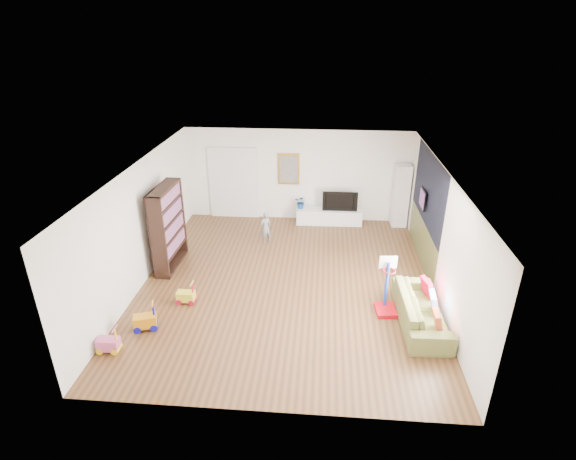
# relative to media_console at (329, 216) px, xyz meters

# --- Properties ---
(floor) EXTENTS (6.50, 7.50, 0.00)m
(floor) POSITION_rel_media_console_xyz_m (-0.97, -3.44, -0.22)
(floor) COLOR brown
(floor) RESTS_ON ground
(ceiling) EXTENTS (6.50, 7.50, 0.00)m
(ceiling) POSITION_rel_media_console_xyz_m (-0.97, -3.44, 2.48)
(ceiling) COLOR white
(ceiling) RESTS_ON ground
(wall_back) EXTENTS (6.50, 0.00, 2.70)m
(wall_back) POSITION_rel_media_console_xyz_m (-0.97, 0.31, 1.13)
(wall_back) COLOR white
(wall_back) RESTS_ON ground
(wall_front) EXTENTS (6.50, 0.00, 2.70)m
(wall_front) POSITION_rel_media_console_xyz_m (-0.97, -7.19, 1.13)
(wall_front) COLOR silver
(wall_front) RESTS_ON ground
(wall_left) EXTENTS (0.00, 7.50, 2.70)m
(wall_left) POSITION_rel_media_console_xyz_m (-4.22, -3.44, 1.13)
(wall_left) COLOR silver
(wall_left) RESTS_ON ground
(wall_right) EXTENTS (0.00, 7.50, 2.70)m
(wall_right) POSITION_rel_media_console_xyz_m (2.28, -3.44, 1.13)
(wall_right) COLOR silver
(wall_right) RESTS_ON ground
(navy_accent) EXTENTS (0.01, 3.20, 1.70)m
(navy_accent) POSITION_rel_media_console_xyz_m (2.27, -2.04, 1.63)
(navy_accent) COLOR black
(navy_accent) RESTS_ON wall_right
(olive_wainscot) EXTENTS (0.01, 3.20, 1.00)m
(olive_wainscot) POSITION_rel_media_console_xyz_m (2.27, -2.04, 0.28)
(olive_wainscot) COLOR brown
(olive_wainscot) RESTS_ON wall_right
(doorway) EXTENTS (1.45, 0.06, 2.10)m
(doorway) POSITION_rel_media_console_xyz_m (-2.87, 0.27, 0.83)
(doorway) COLOR white
(doorway) RESTS_ON ground
(painting_back) EXTENTS (0.62, 0.06, 0.92)m
(painting_back) POSITION_rel_media_console_xyz_m (-1.22, 0.27, 1.33)
(painting_back) COLOR gold
(painting_back) RESTS_ON wall_back
(artwork_right) EXTENTS (0.04, 0.56, 0.46)m
(artwork_right) POSITION_rel_media_console_xyz_m (2.20, -1.84, 1.33)
(artwork_right) COLOR #7F3F8C
(artwork_right) RESTS_ON wall_right
(media_console) EXTENTS (1.92, 0.52, 0.45)m
(media_console) POSITION_rel_media_console_xyz_m (0.00, 0.00, 0.00)
(media_console) COLOR white
(media_console) RESTS_ON ground
(tall_cabinet) EXTENTS (0.43, 0.43, 1.82)m
(tall_cabinet) POSITION_rel_media_console_xyz_m (2.02, 0.04, 0.69)
(tall_cabinet) COLOR white
(tall_cabinet) RESTS_ON ground
(bookshelf) EXTENTS (0.40, 1.39, 2.02)m
(bookshelf) POSITION_rel_media_console_xyz_m (-3.83, -2.83, 0.79)
(bookshelf) COLOR black
(bookshelf) RESTS_ON ground
(sofa) EXTENTS (0.88, 2.11, 0.61)m
(sofa) POSITION_rel_media_console_xyz_m (1.80, -4.71, 0.08)
(sofa) COLOR olive
(sofa) RESTS_ON ground
(basketball_hoop) EXTENTS (0.46, 0.55, 1.21)m
(basketball_hoop) POSITION_rel_media_console_xyz_m (1.16, -4.41, 0.38)
(basketball_hoop) COLOR red
(basketball_hoop) RESTS_ON ground
(ride_on_yellow) EXTENTS (0.38, 0.24, 0.50)m
(ride_on_yellow) POSITION_rel_media_console_xyz_m (-3.02, -4.41, 0.03)
(ride_on_yellow) COLOR yellow
(ride_on_yellow) RESTS_ON ground
(ride_on_orange) EXTENTS (0.49, 0.38, 0.57)m
(ride_on_orange) POSITION_rel_media_console_xyz_m (-3.55, -5.35, 0.06)
(ride_on_orange) COLOR orange
(ride_on_orange) RESTS_ON ground
(ride_on_pink) EXTENTS (0.39, 0.25, 0.51)m
(ride_on_pink) POSITION_rel_media_console_xyz_m (-3.97, -6.04, 0.03)
(ride_on_pink) COLOR #CD548B
(ride_on_pink) RESTS_ON ground
(child) EXTENTS (0.39, 0.37, 0.89)m
(child) POSITION_rel_media_console_xyz_m (-1.70, -1.42, 0.22)
(child) COLOR slate
(child) RESTS_ON ground
(tv) EXTENTS (1.01, 0.14, 0.58)m
(tv) POSITION_rel_media_console_xyz_m (0.29, 0.01, 0.51)
(tv) COLOR black
(tv) RESTS_ON media_console
(vase_plant) EXTENTS (0.43, 0.39, 0.39)m
(vase_plant) POSITION_rel_media_console_xyz_m (-0.83, 0.00, 0.42)
(vase_plant) COLOR navy
(vase_plant) RESTS_ON media_console
(pillow_left) EXTENTS (0.10, 0.36, 0.36)m
(pillow_left) POSITION_rel_media_console_xyz_m (1.96, -5.28, 0.26)
(pillow_left) COLOR #C44D2D
(pillow_left) RESTS_ON sofa
(pillow_center) EXTENTS (0.14, 0.41, 0.40)m
(pillow_center) POSITION_rel_media_console_xyz_m (2.02, -4.71, 0.26)
(pillow_center) COLOR silver
(pillow_center) RESTS_ON sofa
(pillow_right) EXTENTS (0.20, 0.39, 0.37)m
(pillow_right) POSITION_rel_media_console_xyz_m (2.00, -4.14, 0.26)
(pillow_right) COLOR red
(pillow_right) RESTS_ON sofa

